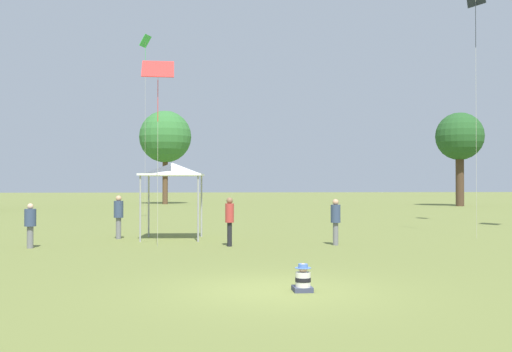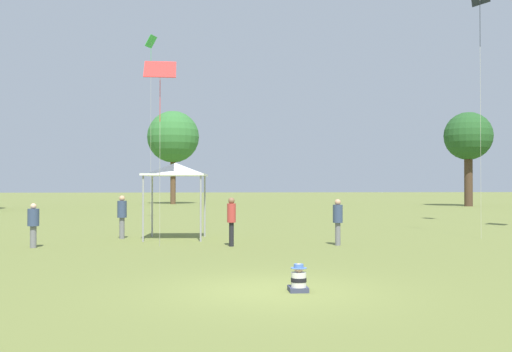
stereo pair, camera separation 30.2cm
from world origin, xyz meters
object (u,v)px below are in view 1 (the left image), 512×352
object	(u,v)px
kite_1	(158,72)
distant_tree_2	(460,138)
seated_toddler	(303,280)
person_standing_2	(30,222)
distant_tree_1	(165,137)
person_standing_5	(230,217)
person_standing_1	(336,218)
kite_2	(476,4)
person_standing_6	(119,213)
kite_3	(145,50)
canopy_tent	(172,170)

from	to	relation	value
kite_1	distant_tree_2	distance (m)	45.82
seated_toddler	kite_1	xyz separation A→B (m)	(-3.49, 9.37, 5.95)
person_standing_2	distant_tree_1	distance (m)	46.26
person_standing_5	person_standing_2	bearing A→B (deg)	-45.84
person_standing_5	kite_1	bearing A→B (deg)	-51.53
person_standing_1	person_standing_2	world-z (taller)	person_standing_1
distant_tree_2	person_standing_1	bearing A→B (deg)	-120.61
person_standing_2	person_standing_5	xyz separation A→B (m)	(6.86, -0.10, 0.15)
kite_2	distant_tree_2	distance (m)	37.70
person_standing_6	kite_1	bearing A→B (deg)	-53.05
seated_toddler	person_standing_2	bearing A→B (deg)	130.35
person_standing_6	kite_3	bearing A→B (deg)	96.76
seated_toddler	kite_3	size ratio (longest dim) A/B	0.05
distant_tree_2	kite_2	bearing A→B (deg)	-113.89
person_standing_2	canopy_tent	world-z (taller)	canopy_tent
distant_tree_1	distant_tree_2	xyz separation A→B (m)	(29.82, -9.28, -0.54)
kite_2	kite_3	world-z (taller)	kite_3
kite_1	person_standing_5	bearing A→B (deg)	36.71
kite_1	distant_tree_1	distance (m)	45.59
person_standing_2	person_standing_5	world-z (taller)	person_standing_5
person_standing_5	person_standing_1	bearing A→B (deg)	134.78
person_standing_1	person_standing_5	distance (m)	3.83
person_standing_6	distant_tree_2	size ratio (longest dim) A/B	0.18
kite_2	canopy_tent	bearing A→B (deg)	106.87
person_standing_5	person_standing_6	bearing A→B (deg)	-83.21
person_standing_5	distant_tree_1	world-z (taller)	distant_tree_1
person_standing_5	distant_tree_2	distance (m)	44.93
distant_tree_2	seated_toddler	bearing A→B (deg)	-118.25
canopy_tent	person_standing_1	bearing A→B (deg)	-26.73
seated_toddler	kite_2	world-z (taller)	kite_2
seated_toddler	kite_3	distance (m)	26.31
seated_toddler	person_standing_2	distance (m)	12.07
person_standing_6	kite_3	world-z (taller)	kite_3
canopy_tent	kite_2	size ratio (longest dim) A/B	0.29
person_standing_6	kite_2	xyz separation A→B (m)	(14.51, -1.20, 8.57)
person_standing_1	person_standing_6	size ratio (longest dim) A/B	0.95
seated_toddler	canopy_tent	distance (m)	12.70
kite_2	distant_tree_2	bearing A→B (deg)	-3.28
seated_toddler	person_standing_6	world-z (taller)	person_standing_6
kite_1	distant_tree_2	size ratio (longest dim) A/B	0.71
person_standing_6	person_standing_2	bearing A→B (deg)	-120.90
seated_toddler	canopy_tent	xyz separation A→B (m)	(-3.06, 12.06, 2.53)
kite_2	kite_3	xyz separation A→B (m)	(-14.36, 12.57, 0.59)
kite_3	distant_tree_2	distance (m)	36.90
seated_toddler	person_standing_1	size ratio (longest dim) A/B	0.35
person_standing_5	canopy_tent	size ratio (longest dim) A/B	0.57
person_standing_1	kite_3	distance (m)	19.12
person_standing_5	person_standing_6	world-z (taller)	person_standing_6
distant_tree_1	person_standing_5	bearing A→B (deg)	-84.56
person_standing_2	kite_1	bearing A→B (deg)	-6.92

